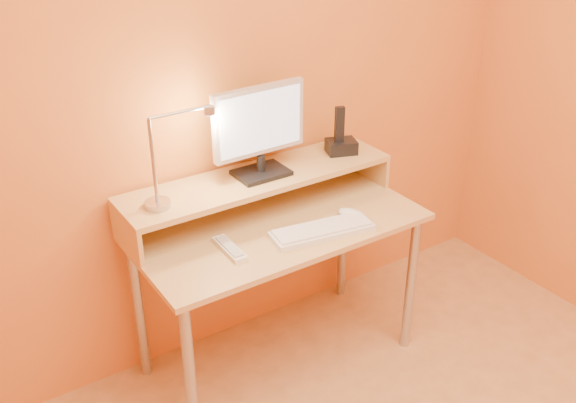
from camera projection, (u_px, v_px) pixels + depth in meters
wall_back at (235, 79)px, 2.63m from camera, size 3.00×0.04×2.50m
desk_leg_fl at (190, 379)px, 2.36m from camera, size 0.04×0.04×0.69m
desk_leg_fr at (411, 284)px, 2.89m from camera, size 0.04×0.04×0.69m
desk_leg_bl at (139, 310)px, 2.72m from camera, size 0.04×0.04×0.69m
desk_leg_br at (343, 237)px, 3.26m from camera, size 0.04×0.04×0.69m
desk_lower at (278, 226)px, 2.64m from camera, size 1.20×0.60×0.02m
shelf_riser_left at (126, 234)px, 2.43m from camera, size 0.02×0.30×0.14m
shelf_riser_right at (367, 163)px, 3.00m from camera, size 0.02×0.30×0.14m
desk_shelf at (259, 178)px, 2.68m from camera, size 1.20×0.30×0.02m
monitor_foot at (261, 173)px, 2.67m from camera, size 0.22×0.16×0.02m
monitor_neck at (261, 163)px, 2.65m from camera, size 0.04×0.04×0.07m
monitor_panel at (259, 120)px, 2.57m from camera, size 0.42×0.05×0.28m
monitor_back at (256, 119)px, 2.59m from camera, size 0.38×0.02×0.24m
monitor_screen at (261, 122)px, 2.56m from camera, size 0.38×0.01×0.25m
lamp_base at (158, 204)px, 2.42m from camera, size 0.10×0.10×0.02m
lamp_post at (153, 161)px, 2.33m from camera, size 0.01×0.01×0.33m
lamp_arm at (180, 112)px, 2.32m from camera, size 0.24×0.01×0.01m
lamp_head at (209, 110)px, 2.38m from camera, size 0.04×0.04×0.03m
lamp_bulb at (210, 114)px, 2.39m from camera, size 0.03×0.03×0.00m
phone_dock at (341, 147)px, 2.87m from camera, size 0.16×0.14×0.06m
phone_handset at (340, 124)px, 2.81m from camera, size 0.05×0.04×0.16m
phone_led at (356, 148)px, 2.85m from camera, size 0.01×0.00×0.04m
keyboard at (322, 231)px, 2.56m from camera, size 0.44×0.20×0.02m
mouse at (351, 214)px, 2.67m from camera, size 0.10×0.13×0.04m
remote_control at (230, 249)px, 2.44m from camera, size 0.06×0.20×0.02m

